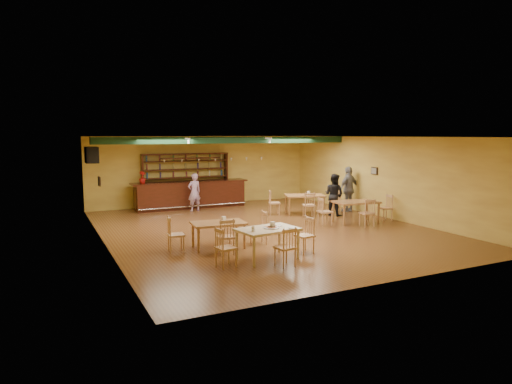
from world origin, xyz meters
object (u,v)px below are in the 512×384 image
patron_bar (194,192)px  patron_right_a (334,195)px  bar_counter (191,195)px  dining_table_d (356,212)px  dining_table_b (305,204)px  near_table (268,244)px  dining_table_c (219,235)px

patron_bar → patron_right_a: patron_right_a is taller
bar_counter → dining_table_d: bearing=-52.9°
dining_table_b → dining_table_d: (0.68, -2.29, 0.01)m
dining_table_b → patron_right_a: (0.80, -0.80, 0.43)m
bar_counter → near_table: bearing=-94.9°
bar_counter → patron_bar: 0.86m
patron_bar → dining_table_d: bearing=123.3°
near_table → patron_right_a: patron_right_a is taller
dining_table_c → near_table: (0.68, -1.60, 0.04)m
near_table → patron_bar: 7.68m
dining_table_b → patron_right_a: 1.21m
near_table → patron_bar: bearing=77.8°
dining_table_c → near_table: near_table is taller
bar_counter → dining_table_b: size_ratio=3.27×
bar_counter → dining_table_d: (4.24, -5.60, -0.19)m
dining_table_b → patron_bar: patron_bar is taller
near_table → patron_right_a: (5.08, 4.36, 0.41)m
dining_table_c → patron_right_a: (5.76, 2.76, 0.44)m
bar_counter → near_table: 8.50m
near_table → dining_table_c: bearing=105.3°
dining_table_c → near_table: size_ratio=0.98×
dining_table_c → patron_bar: (1.29, 6.05, 0.41)m
bar_counter → patron_bar: (-0.11, -0.83, 0.20)m
near_table → bar_counter: bearing=77.5°
dining_table_d → near_table: (-4.96, -2.87, 0.01)m
dining_table_b → near_table: (-4.28, -5.16, 0.02)m
bar_counter → patron_right_a: (4.36, -4.11, 0.24)m
dining_table_c → bar_counter: bearing=84.1°
dining_table_b → dining_table_c: dining_table_b is taller
near_table → patron_right_a: bearing=33.0°
bar_counter → dining_table_b: bearing=-43.0°
near_table → dining_table_d: bearing=22.4°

